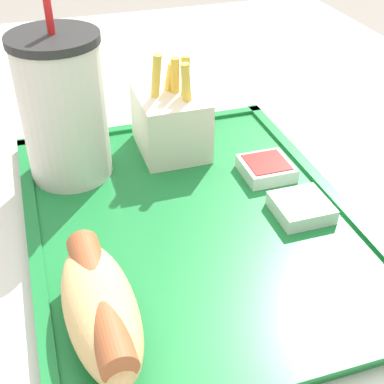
# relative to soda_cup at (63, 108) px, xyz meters

# --- Properties ---
(food_tray) EXTENTS (0.38, 0.30, 0.01)m
(food_tray) POSITION_rel_soda_cup_xyz_m (-0.11, -0.10, -0.08)
(food_tray) COLOR #197233
(food_tray) RESTS_ON dining_table
(soda_cup) EXTENTS (0.09, 0.09, 0.18)m
(soda_cup) POSITION_rel_soda_cup_xyz_m (0.00, 0.00, 0.00)
(soda_cup) COLOR silver
(soda_cup) RESTS_ON food_tray
(hot_dog_far) EXTENTS (0.14, 0.06, 0.05)m
(hot_dog_far) POSITION_rel_soda_cup_xyz_m (-0.22, 0.01, -0.05)
(hot_dog_far) COLOR #DBB270
(hot_dog_far) RESTS_ON food_tray
(fries_carton) EXTENTS (0.09, 0.07, 0.11)m
(fries_carton) POSITION_rel_soda_cup_xyz_m (0.01, -0.11, -0.04)
(fries_carton) COLOR silver
(fries_carton) RESTS_ON food_tray
(sauce_cup_mayo) EXTENTS (0.05, 0.05, 0.02)m
(sauce_cup_mayo) POSITION_rel_soda_cup_xyz_m (-0.14, -0.19, -0.07)
(sauce_cup_mayo) COLOR silver
(sauce_cup_mayo) RESTS_ON food_tray
(sauce_cup_ketchup) EXTENTS (0.05, 0.05, 0.02)m
(sauce_cup_ketchup) POSITION_rel_soda_cup_xyz_m (-0.07, -0.19, -0.07)
(sauce_cup_ketchup) COLOR silver
(sauce_cup_ketchup) RESTS_ON food_tray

